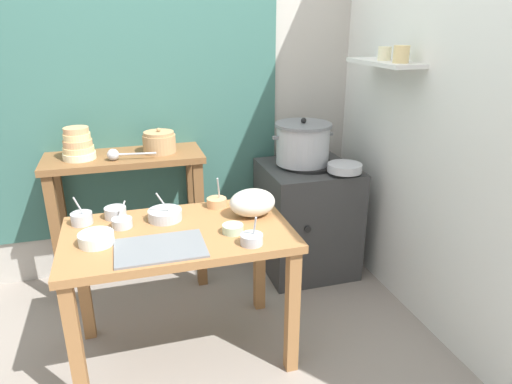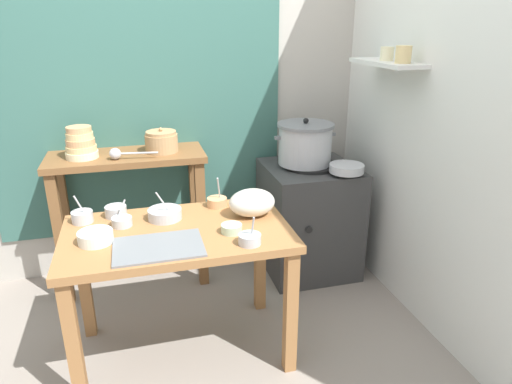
% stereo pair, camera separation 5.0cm
% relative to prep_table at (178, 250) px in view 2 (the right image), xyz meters
% --- Properties ---
extents(ground_plane, '(9.00, 9.00, 0.00)m').
position_rel_prep_table_xyz_m(ground_plane, '(0.03, -0.03, -0.61)').
color(ground_plane, gray).
extents(wall_back, '(4.40, 0.12, 2.60)m').
position_rel_prep_table_xyz_m(wall_back, '(0.11, 1.07, 0.69)').
color(wall_back, '#B2ADA3').
rests_on(wall_back, ground).
extents(wall_right, '(0.30, 3.20, 2.60)m').
position_rel_prep_table_xyz_m(wall_right, '(1.43, 0.17, 0.69)').
color(wall_right, silver).
rests_on(wall_right, ground).
extents(prep_table, '(1.10, 0.66, 0.72)m').
position_rel_prep_table_xyz_m(prep_table, '(0.00, 0.00, 0.00)').
color(prep_table, '#9E6B3D').
rests_on(prep_table, ground).
extents(back_shelf_table, '(0.96, 0.40, 0.90)m').
position_rel_prep_table_xyz_m(back_shelf_table, '(-0.22, 0.80, 0.07)').
color(back_shelf_table, brown).
rests_on(back_shelf_table, ground).
extents(stove_block, '(0.60, 0.61, 0.78)m').
position_rel_prep_table_xyz_m(stove_block, '(0.96, 0.67, -0.23)').
color(stove_block, '#383838').
rests_on(stove_block, ground).
extents(steamer_pot, '(0.42, 0.37, 0.31)m').
position_rel_prep_table_xyz_m(steamer_pot, '(0.92, 0.69, 0.31)').
color(steamer_pot, '#B7BABF').
rests_on(steamer_pot, stove_block).
extents(clay_pot, '(0.20, 0.20, 0.16)m').
position_rel_prep_table_xyz_m(clay_pot, '(0.00, 0.80, 0.36)').
color(clay_pot, tan).
rests_on(clay_pot, back_shelf_table).
extents(bowl_stack_enamel, '(0.19, 0.19, 0.19)m').
position_rel_prep_table_xyz_m(bowl_stack_enamel, '(-0.48, 0.79, 0.38)').
color(bowl_stack_enamel, beige).
rests_on(bowl_stack_enamel, back_shelf_table).
extents(ladle, '(0.29, 0.08, 0.07)m').
position_rel_prep_table_xyz_m(ladle, '(-0.27, 0.70, 0.33)').
color(ladle, '#B7BABF').
rests_on(ladle, back_shelf_table).
extents(serving_tray, '(0.40, 0.28, 0.01)m').
position_rel_prep_table_xyz_m(serving_tray, '(-0.10, -0.17, 0.12)').
color(serving_tray, slate).
rests_on(serving_tray, prep_table).
extents(plastic_bag, '(0.24, 0.18, 0.14)m').
position_rel_prep_table_xyz_m(plastic_bag, '(0.40, 0.08, 0.18)').
color(plastic_bag, silver).
rests_on(plastic_bag, prep_table).
extents(wide_pan, '(0.22, 0.22, 0.05)m').
position_rel_prep_table_xyz_m(wide_pan, '(1.11, 0.45, 0.20)').
color(wide_pan, '#B7BABF').
rests_on(wide_pan, stove_block).
extents(prep_bowl_0, '(0.11, 0.11, 0.18)m').
position_rel_prep_table_xyz_m(prep_bowl_0, '(0.25, 0.25, 0.14)').
color(prep_bowl_0, tan).
rests_on(prep_bowl_0, prep_table).
extents(prep_bowl_1, '(0.10, 0.10, 0.13)m').
position_rel_prep_table_xyz_m(prep_bowl_1, '(-0.26, 0.12, 0.14)').
color(prep_bowl_1, '#B7BABF').
rests_on(prep_bowl_1, prep_table).
extents(prep_bowl_2, '(0.16, 0.16, 0.05)m').
position_rel_prep_table_xyz_m(prep_bowl_2, '(-0.38, -0.04, 0.14)').
color(prep_bowl_2, silver).
rests_on(prep_bowl_2, prep_table).
extents(prep_bowl_3, '(0.10, 0.10, 0.14)m').
position_rel_prep_table_xyz_m(prep_bowl_3, '(0.31, -0.24, 0.14)').
color(prep_bowl_3, '#B7BABF').
rests_on(prep_bowl_3, prep_table).
extents(prep_bowl_4, '(0.11, 0.11, 0.06)m').
position_rel_prep_table_xyz_m(prep_bowl_4, '(-0.29, 0.25, 0.14)').
color(prep_bowl_4, '#B7BABF').
rests_on(prep_bowl_4, prep_table).
extents(prep_bowl_5, '(0.11, 0.11, 0.15)m').
position_rel_prep_table_xyz_m(prep_bowl_5, '(-0.45, 0.22, 0.14)').
color(prep_bowl_5, '#B7BABF').
rests_on(prep_bowl_5, prep_table).
extents(prep_bowl_6, '(0.17, 0.17, 0.16)m').
position_rel_prep_table_xyz_m(prep_bowl_6, '(-0.05, 0.15, 0.14)').
color(prep_bowl_6, '#B7BABF').
rests_on(prep_bowl_6, prep_table).
extents(prep_bowl_7, '(0.10, 0.10, 0.04)m').
position_rel_prep_table_xyz_m(prep_bowl_7, '(0.25, -0.10, 0.13)').
color(prep_bowl_7, '#B7D1AD').
rests_on(prep_bowl_7, prep_table).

